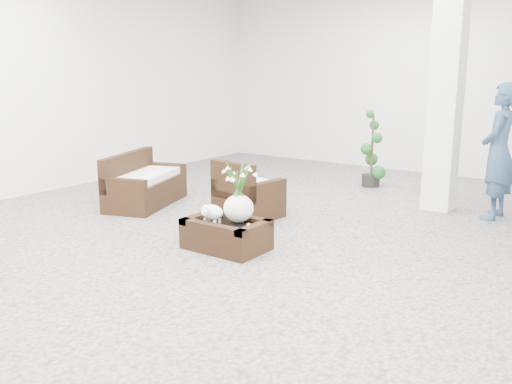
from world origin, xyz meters
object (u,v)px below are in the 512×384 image
Objects in this scene: armchair at (249,189)px; topiary at (372,149)px; loveseat at (146,179)px; coffee_table at (226,236)px.

topiary is at bearing -92.24° from armchair.
topiary is at bearing -53.72° from loveseat.
armchair is 1.70m from loveseat.
coffee_table is 2.49m from loveseat.
loveseat is 3.88m from topiary.
coffee_table is at bearing -88.70° from topiary.
topiary is (-0.09, 4.14, 0.49)m from coffee_table.
armchair is at bearing -98.31° from loveseat.
armchair reaches higher than coffee_table.
topiary reaches higher than loveseat.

